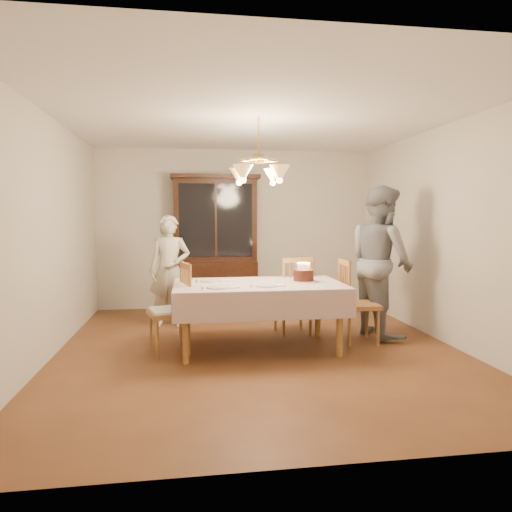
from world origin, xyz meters
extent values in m
plane|color=#593119|center=(0.00, 0.00, 0.00)|extent=(5.00, 5.00, 0.00)
plane|color=white|center=(0.00, 0.00, 2.60)|extent=(5.00, 5.00, 0.00)
plane|color=beige|center=(0.00, 2.50, 1.30)|extent=(4.50, 0.00, 4.50)
plane|color=beige|center=(0.00, -2.50, 1.30)|extent=(4.50, 0.00, 4.50)
plane|color=beige|center=(-2.25, 0.00, 1.30)|extent=(0.00, 5.00, 5.00)
plane|color=beige|center=(2.25, 0.00, 1.30)|extent=(0.00, 5.00, 5.00)
cube|color=#945E2B|center=(0.00, 0.00, 0.73)|extent=(1.80, 1.00, 0.04)
cube|color=beige|center=(0.00, 0.00, 0.75)|extent=(1.90, 1.10, 0.01)
cylinder|color=#945E2B|center=(-0.82, -0.42, 0.35)|extent=(0.07, 0.07, 0.71)
cylinder|color=#945E2B|center=(0.82, -0.42, 0.35)|extent=(0.07, 0.07, 0.71)
cylinder|color=#945E2B|center=(-0.82, 0.42, 0.35)|extent=(0.07, 0.07, 0.71)
cylinder|color=#945E2B|center=(0.82, 0.42, 0.35)|extent=(0.07, 0.07, 0.71)
cube|color=black|center=(-0.36, 2.23, 0.40)|extent=(1.30, 0.50, 0.80)
cube|color=black|center=(-0.36, 2.28, 1.45)|extent=(1.30, 0.40, 1.30)
cube|color=black|center=(-0.36, 2.08, 1.45)|extent=(1.14, 0.01, 1.14)
cube|color=black|center=(-0.36, 2.23, 2.13)|extent=(1.38, 0.54, 0.06)
cube|color=#945E2B|center=(0.54, 0.63, 0.45)|extent=(0.49, 0.47, 0.05)
cube|color=#945E2B|center=(0.57, 0.44, 0.97)|extent=(0.40, 0.08, 0.06)
cylinder|color=#945E2B|center=(0.70, 0.82, 0.21)|extent=(0.04, 0.04, 0.43)
cylinder|color=#945E2B|center=(0.35, 0.78, 0.21)|extent=(0.04, 0.04, 0.43)
cylinder|color=#945E2B|center=(0.74, 0.49, 0.21)|extent=(0.04, 0.04, 0.43)
cylinder|color=#945E2B|center=(0.39, 0.44, 0.21)|extent=(0.04, 0.04, 0.43)
cube|color=#945E2B|center=(-1.00, -0.03, 0.45)|extent=(0.52, 0.53, 0.05)
cube|color=#945E2B|center=(-0.82, 0.02, 0.97)|extent=(0.14, 0.40, 0.06)
cylinder|color=#945E2B|center=(-1.21, 0.10, 0.21)|extent=(0.04, 0.04, 0.43)
cylinder|color=#945E2B|center=(-1.12, -0.24, 0.21)|extent=(0.04, 0.04, 0.43)
cylinder|color=#945E2B|center=(-0.89, 0.19, 0.21)|extent=(0.04, 0.04, 0.43)
cylinder|color=#945E2B|center=(-0.79, -0.16, 0.21)|extent=(0.04, 0.04, 0.43)
cube|color=silver|center=(-1.00, -0.03, 0.48)|extent=(0.47, 0.49, 0.03)
cube|color=#945E2B|center=(1.24, 0.10, 0.45)|extent=(0.43, 0.45, 0.05)
cube|color=#945E2B|center=(1.05, 0.10, 0.97)|extent=(0.05, 0.40, 0.06)
cylinder|color=#945E2B|center=(1.40, -0.09, 0.21)|extent=(0.04, 0.04, 0.43)
cylinder|color=#945E2B|center=(1.41, 0.27, 0.21)|extent=(0.04, 0.04, 0.43)
cylinder|color=#945E2B|center=(1.06, -0.08, 0.21)|extent=(0.04, 0.04, 0.43)
cylinder|color=#945E2B|center=(1.07, 0.28, 0.21)|extent=(0.04, 0.04, 0.43)
imported|color=beige|center=(-1.04, 1.24, 0.77)|extent=(0.61, 0.44, 1.53)
imported|color=slate|center=(1.62, 0.39, 0.95)|extent=(0.85, 1.02, 1.89)
cylinder|color=white|center=(0.53, 0.03, 0.77)|extent=(0.30, 0.30, 0.01)
cylinder|color=#36150C|center=(0.53, 0.03, 0.84)|extent=(0.24, 0.24, 0.13)
cylinder|color=#598CD8|center=(0.60, 0.03, 0.94)|extent=(0.01, 0.01, 0.07)
sphere|color=#FFB23F|center=(0.60, 0.03, 0.98)|extent=(0.01, 0.01, 0.01)
cylinder|color=pink|center=(0.60, 0.05, 0.94)|extent=(0.01, 0.01, 0.07)
sphere|color=#FFB23F|center=(0.60, 0.05, 0.98)|extent=(0.01, 0.01, 0.01)
cylinder|color=#EACC66|center=(0.58, 0.07, 0.94)|extent=(0.01, 0.01, 0.07)
sphere|color=#FFB23F|center=(0.58, 0.07, 0.98)|extent=(0.01, 0.01, 0.01)
cylinder|color=#598CD8|center=(0.56, 0.09, 0.94)|extent=(0.01, 0.01, 0.07)
sphere|color=#FFB23F|center=(0.56, 0.09, 0.98)|extent=(0.01, 0.01, 0.01)
cylinder|color=pink|center=(0.54, 0.10, 0.94)|extent=(0.01, 0.01, 0.07)
sphere|color=#FFB23F|center=(0.54, 0.10, 0.98)|extent=(0.01, 0.01, 0.01)
cylinder|color=#EACC66|center=(0.52, 0.10, 0.94)|extent=(0.01, 0.01, 0.07)
sphere|color=#FFB23F|center=(0.52, 0.10, 0.98)|extent=(0.01, 0.01, 0.01)
cylinder|color=#598CD8|center=(0.49, 0.09, 0.94)|extent=(0.01, 0.01, 0.07)
sphere|color=#FFB23F|center=(0.49, 0.09, 0.98)|extent=(0.01, 0.01, 0.01)
cylinder|color=pink|center=(0.48, 0.07, 0.94)|extent=(0.01, 0.01, 0.07)
sphere|color=#FFB23F|center=(0.48, 0.07, 0.98)|extent=(0.01, 0.01, 0.01)
cylinder|color=#EACC66|center=(0.46, 0.05, 0.94)|extent=(0.01, 0.01, 0.07)
sphere|color=#FFB23F|center=(0.46, 0.05, 0.98)|extent=(0.01, 0.01, 0.01)
cylinder|color=#598CD8|center=(0.46, 0.03, 0.94)|extent=(0.01, 0.01, 0.07)
sphere|color=#FFB23F|center=(0.46, 0.03, 0.98)|extent=(0.01, 0.01, 0.01)
cylinder|color=pink|center=(0.46, 0.00, 0.94)|extent=(0.01, 0.01, 0.07)
sphere|color=#FFB23F|center=(0.46, 0.00, 0.98)|extent=(0.01, 0.01, 0.01)
cylinder|color=#EACC66|center=(0.48, -0.02, 0.94)|extent=(0.01, 0.01, 0.07)
sphere|color=#FFB23F|center=(0.48, -0.02, 0.98)|extent=(0.01, 0.01, 0.01)
cylinder|color=#598CD8|center=(0.49, -0.03, 0.94)|extent=(0.01, 0.01, 0.07)
sphere|color=#FFB23F|center=(0.49, -0.03, 0.98)|extent=(0.01, 0.01, 0.01)
cylinder|color=pink|center=(0.52, -0.04, 0.94)|extent=(0.01, 0.01, 0.07)
sphere|color=#FFB23F|center=(0.52, -0.04, 0.98)|extent=(0.01, 0.01, 0.01)
cylinder|color=#EACC66|center=(0.54, -0.04, 0.94)|extent=(0.01, 0.01, 0.07)
sphere|color=#FFB23F|center=(0.54, -0.04, 0.98)|extent=(0.01, 0.01, 0.01)
cylinder|color=#598CD8|center=(0.56, -0.03, 0.94)|extent=(0.01, 0.01, 0.07)
sphere|color=#FFB23F|center=(0.56, -0.03, 0.98)|extent=(0.01, 0.01, 0.01)
cylinder|color=pink|center=(0.58, -0.02, 0.94)|extent=(0.01, 0.01, 0.07)
sphere|color=#FFB23F|center=(0.58, -0.02, 0.98)|extent=(0.01, 0.01, 0.01)
cylinder|color=#EACC66|center=(0.60, 0.00, 0.94)|extent=(0.01, 0.01, 0.07)
sphere|color=#FFB23F|center=(0.60, 0.00, 0.98)|extent=(0.01, 0.01, 0.01)
cylinder|color=white|center=(-0.47, -0.29, 0.77)|extent=(0.26, 0.26, 0.02)
cube|color=silver|center=(-0.64, -0.29, 0.76)|extent=(0.01, 0.16, 0.01)
cube|color=silver|center=(-0.29, -0.29, 0.76)|extent=(0.10, 0.10, 0.01)
cylinder|color=white|center=(0.05, -0.24, 0.77)|extent=(0.24, 0.24, 0.02)
cube|color=silver|center=(-0.12, -0.24, 0.76)|extent=(0.01, 0.16, 0.01)
cube|color=silver|center=(0.21, -0.24, 0.76)|extent=(0.10, 0.10, 0.01)
cylinder|color=white|center=(-0.53, 0.23, 0.77)|extent=(0.25, 0.25, 0.02)
cube|color=silver|center=(-0.70, 0.23, 0.76)|extent=(0.01, 0.16, 0.01)
cube|color=silver|center=(-0.36, 0.23, 0.76)|extent=(0.10, 0.10, 0.01)
cylinder|color=#BF8C3F|center=(0.00, 0.00, 2.40)|extent=(0.02, 0.02, 0.40)
cylinder|color=#BF8C3F|center=(0.00, 0.00, 2.15)|extent=(0.12, 0.12, 0.10)
cone|color=#D8994C|center=(0.20, 0.20, 1.97)|extent=(0.22, 0.22, 0.18)
sphere|color=#FFD899|center=(0.20, 0.20, 1.90)|extent=(0.07, 0.07, 0.07)
cone|color=#D8994C|center=(-0.20, 0.20, 1.97)|extent=(0.22, 0.22, 0.18)
sphere|color=#FFD899|center=(-0.20, 0.20, 1.90)|extent=(0.07, 0.07, 0.07)
cone|color=#D8994C|center=(-0.20, -0.20, 1.97)|extent=(0.22, 0.22, 0.18)
sphere|color=#FFD899|center=(-0.20, -0.20, 1.90)|extent=(0.07, 0.07, 0.07)
cone|color=#D8994C|center=(0.20, -0.20, 1.97)|extent=(0.22, 0.22, 0.18)
sphere|color=#FFD899|center=(0.20, -0.20, 1.90)|extent=(0.07, 0.07, 0.07)
camera|label=1|loc=(-0.77, -5.06, 1.52)|focal=32.00mm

